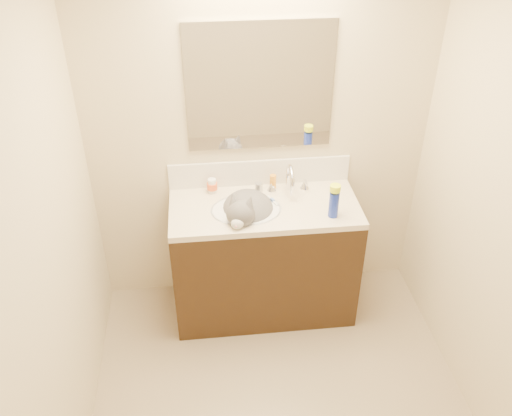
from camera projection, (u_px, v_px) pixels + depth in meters
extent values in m
cube|color=beige|center=(260.00, 131.00, 3.43)|extent=(2.20, 0.04, 2.50)
cube|color=beige|center=(37.00, 272.00, 2.29)|extent=(0.04, 2.50, 2.50)
cube|color=black|center=(264.00, 261.00, 3.67)|extent=(1.20, 0.55, 0.82)
cube|color=beige|center=(265.00, 208.00, 3.43)|extent=(1.20, 0.55, 0.04)
ellipsoid|color=white|center=(246.00, 219.00, 3.42)|extent=(0.45, 0.36, 0.14)
cylinder|color=silver|center=(288.00, 182.00, 3.55)|extent=(0.04, 0.04, 0.11)
torus|color=silver|center=(290.00, 179.00, 3.47)|extent=(0.03, 0.20, 0.20)
cylinder|color=silver|center=(292.00, 190.00, 3.42)|extent=(0.03, 0.03, 0.06)
cone|color=silver|center=(272.00, 186.00, 3.55)|extent=(0.06, 0.06, 0.06)
cone|color=silver|center=(305.00, 184.00, 3.57)|extent=(0.06, 0.06, 0.06)
ellipsoid|color=#555255|center=(248.00, 211.00, 3.42)|extent=(0.44, 0.47, 0.24)
ellipsoid|color=#555255|center=(241.00, 214.00, 3.24)|extent=(0.22, 0.21, 0.17)
ellipsoid|color=#555255|center=(244.00, 212.00, 3.31)|extent=(0.16, 0.16, 0.15)
cone|color=#555255|center=(233.00, 200.00, 3.22)|extent=(0.09, 0.11, 0.11)
cone|color=#555255|center=(250.00, 202.00, 3.20)|extent=(0.10, 0.10, 0.11)
ellipsoid|color=silver|center=(237.00, 224.00, 3.19)|extent=(0.09, 0.08, 0.07)
ellipsoid|color=silver|center=(243.00, 222.00, 3.32)|extent=(0.14, 0.12, 0.14)
sphere|color=pink|center=(236.00, 226.00, 3.17)|extent=(0.02, 0.02, 0.02)
cylinder|color=#555255|center=(271.00, 226.00, 3.42)|extent=(0.07, 0.26, 0.05)
cube|color=silver|center=(260.00, 172.00, 3.58)|extent=(1.20, 0.02, 0.18)
cube|color=white|center=(260.00, 88.00, 3.25)|extent=(0.90, 0.02, 0.80)
cylinder|color=white|center=(212.00, 186.00, 3.52)|extent=(0.06, 0.06, 0.10)
cylinder|color=orange|center=(212.00, 186.00, 3.52)|extent=(0.07, 0.07, 0.04)
cylinder|color=#B7B7BC|center=(259.00, 187.00, 3.55)|extent=(0.05, 0.05, 0.06)
cylinder|color=orange|center=(273.00, 182.00, 3.55)|extent=(0.04, 0.04, 0.10)
cube|color=white|center=(273.00, 201.00, 3.46)|extent=(0.06, 0.12, 0.01)
cube|color=#6487D6|center=(273.00, 200.00, 3.45)|extent=(0.03, 0.04, 0.02)
cylinder|color=#182CAB|center=(334.00, 205.00, 3.28)|extent=(0.07, 0.07, 0.16)
cylinder|color=#E5FE1A|center=(335.00, 188.00, 3.21)|extent=(0.08, 0.08, 0.04)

